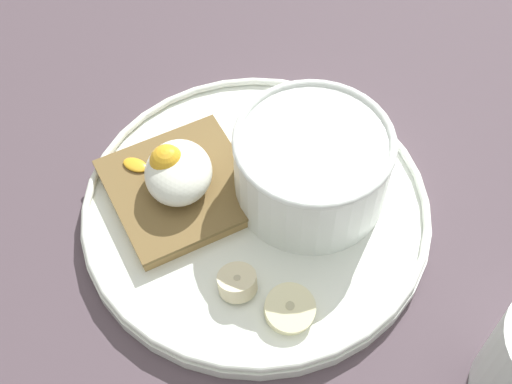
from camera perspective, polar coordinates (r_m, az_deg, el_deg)
The scene contains 7 objects.
ground_plane at distance 55.42cm, azimuth -0.00°, elevation -2.38°, with size 120.00×120.00×2.00cm, color #4F4149.
plate at distance 53.92cm, azimuth -0.00°, elevation -1.34°, with size 26.35×26.35×1.60cm.
oatmeal_bowl at distance 52.18cm, azimuth 4.48°, elevation 2.04°, with size 11.60×11.60×6.44cm.
toast_slice at distance 54.19cm, azimuth -6.04°, elevation 0.30°, with size 13.77×13.77×1.24cm.
poached_egg at distance 52.53cm, azimuth -6.40°, elevation 1.71°, with size 5.77×7.15×3.63cm.
banana_slice_front at distance 49.59cm, azimuth -1.50°, elevation -7.25°, with size 3.65×3.52×1.85cm.
banana_slice_left at distance 48.90cm, azimuth 2.72°, elevation -9.32°, with size 4.49×4.41×1.60cm.
Camera 1 is at (29.91, -0.67, 47.65)cm, focal length 50.00 mm.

